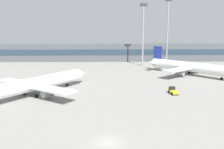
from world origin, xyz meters
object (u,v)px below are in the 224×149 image
object	(u,v)px
airplane_mid	(191,67)
floodlight_tower_west	(168,27)
airplane_near	(36,84)
baggage_tug_yellow	(173,91)
floodlight_tower_east	(143,31)

from	to	relation	value
airplane_mid	floodlight_tower_west	world-z (taller)	floodlight_tower_west
airplane_near	baggage_tug_yellow	size ratio (longest dim) A/B	8.70
baggage_tug_yellow	floodlight_tower_east	bearing A→B (deg)	91.01
floodlight_tower_east	baggage_tug_yellow	bearing A→B (deg)	-88.99
airplane_mid	baggage_tug_yellow	world-z (taller)	airplane_mid
baggage_tug_yellow	airplane_mid	bearing A→B (deg)	62.37
airplane_near	floodlight_tower_west	world-z (taller)	floodlight_tower_west
airplane_mid	floodlight_tower_east	world-z (taller)	floodlight_tower_east
floodlight_tower_west	airplane_near	bearing A→B (deg)	-127.64
airplane_mid	floodlight_tower_west	distance (m)	40.16
airplane_near	floodlight_tower_east	world-z (taller)	floodlight_tower_east
floodlight_tower_east	airplane_near	bearing A→B (deg)	-124.52
airplane_near	floodlight_tower_east	distance (m)	62.42
floodlight_tower_west	baggage_tug_yellow	bearing A→B (deg)	-101.96
airplane_near	baggage_tug_yellow	distance (m)	35.54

